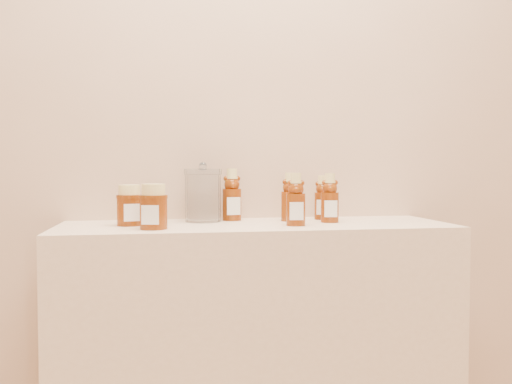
{
  "coord_description": "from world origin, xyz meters",
  "views": [
    {
      "loc": [
        -0.28,
        -0.09,
        1.07
      ],
      "look_at": [
        -0.01,
        1.52,
        1.0
      ],
      "focal_mm": 38.0,
      "sensor_mm": 36.0,
      "label": 1
    }
  ],
  "objects": [
    {
      "name": "wall_back",
      "position": [
        0.0,
        1.75,
        1.35
      ],
      "size": [
        3.5,
        0.02,
        2.7
      ],
      "primitive_type": "cube",
      "color": "tan",
      "rests_on": "ground"
    },
    {
      "name": "bear_bottle_front_left",
      "position": [
        0.11,
        1.48,
        0.99
      ],
      "size": [
        0.07,
        0.07,
        0.18
      ],
      "primitive_type": null,
      "rotation": [
        0.0,
        0.0,
        -0.17
      ],
      "color": "#5D2207",
      "rests_on": "display_table"
    },
    {
      "name": "bear_bottle_back_left",
      "position": [
        -0.06,
        1.68,
        1.0
      ],
      "size": [
        0.07,
        0.07,
        0.19
      ],
      "primitive_type": null,
      "rotation": [
        0.0,
        0.0,
        0.06
      ],
      "color": "#5D2207",
      "rests_on": "display_table"
    },
    {
      "name": "honey_jar_front",
      "position": [
        -0.31,
        1.46,
        0.96
      ],
      "size": [
        0.1,
        0.1,
        0.13
      ],
      "primitive_type": null,
      "rotation": [
        0.0,
        0.0,
        -0.22
      ],
      "color": "#5D2207",
      "rests_on": "display_table"
    },
    {
      "name": "bear_bottle_back_right",
      "position": [
        0.25,
        1.66,
        0.98
      ],
      "size": [
        0.07,
        0.07,
        0.17
      ],
      "primitive_type": null,
      "rotation": [
        0.0,
        0.0,
        -0.29
      ],
      "color": "#5D2207",
      "rests_on": "display_table"
    },
    {
      "name": "honey_jar_back",
      "position": [
        -0.31,
        1.61,
        0.96
      ],
      "size": [
        0.08,
        0.08,
        0.12
      ],
      "primitive_type": null,
      "rotation": [
        0.0,
        0.0,
        -0.01
      ],
      "color": "#5D2207",
      "rests_on": "display_table"
    },
    {
      "name": "bear_bottle_back_mid",
      "position": [
        0.12,
        1.62,
        0.99
      ],
      "size": [
        0.07,
        0.07,
        0.18
      ],
      "primitive_type": null,
      "rotation": [
        0.0,
        0.0,
        0.18
      ],
      "color": "#5D2207",
      "rests_on": "display_table"
    },
    {
      "name": "honey_jar_left",
      "position": [
        -0.38,
        1.57,
        0.96
      ],
      "size": [
        0.09,
        0.09,
        0.12
      ],
      "primitive_type": null,
      "rotation": [
        0.0,
        0.0,
        0.24
      ],
      "color": "#5D2207",
      "rests_on": "display_table"
    },
    {
      "name": "display_table",
      "position": [
        0.0,
        1.55,
        0.45
      ],
      "size": [
        1.2,
        0.4,
        0.9
      ],
      "primitive_type": "cube",
      "color": "beige",
      "rests_on": "ground"
    },
    {
      "name": "bear_bottle_front_right",
      "position": [
        0.24,
        1.56,
        0.99
      ],
      "size": [
        0.07,
        0.07,
        0.18
      ],
      "primitive_type": null,
      "rotation": [
        0.0,
        0.0,
        -0.19
      ],
      "color": "#5D2207",
      "rests_on": "display_table"
    },
    {
      "name": "glass_canister",
      "position": [
        -0.16,
        1.65,
        0.99
      ],
      "size": [
        0.15,
        0.15,
        0.19
      ],
      "primitive_type": null,
      "rotation": [
        0.0,
        0.0,
        0.26
      ],
      "color": "white",
      "rests_on": "display_table"
    }
  ]
}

